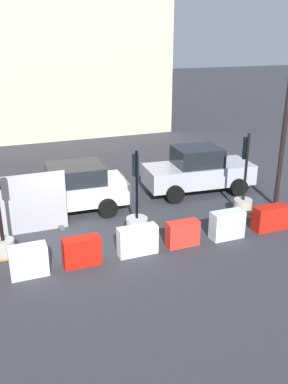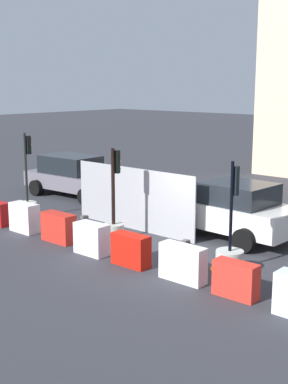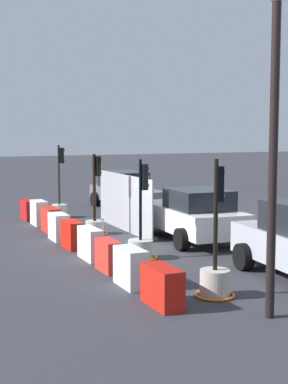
% 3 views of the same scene
% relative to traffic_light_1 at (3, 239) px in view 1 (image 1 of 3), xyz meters
% --- Properties ---
extents(ground_plane, '(120.00, 120.00, 0.00)m').
position_rel_traffic_light_1_xyz_m(ground_plane, '(2.00, -0.25, -0.50)').
color(ground_plane, '#303137').
extents(traffic_light_1, '(0.88, 0.88, 2.71)m').
position_rel_traffic_light_1_xyz_m(traffic_light_1, '(0.00, 0.00, 0.00)').
color(traffic_light_1, '#A9ADA1').
rests_on(traffic_light_1, ground_plane).
extents(traffic_light_2, '(0.94, 0.94, 2.73)m').
position_rel_traffic_light_1_xyz_m(traffic_light_2, '(4.06, -0.07, -0.11)').
color(traffic_light_2, '#B1B4AD').
rests_on(traffic_light_2, ground_plane).
extents(traffic_light_3, '(0.86, 0.86, 2.92)m').
position_rel_traffic_light_1_xyz_m(traffic_light_3, '(8.00, -0.05, -0.05)').
color(traffic_light_3, '#B9B1A6').
rests_on(traffic_light_3, ground_plane).
extents(construction_barrier_3, '(0.98, 0.47, 0.85)m').
position_rel_traffic_light_1_xyz_m(construction_barrier_3, '(0.55, -1.40, -0.07)').
color(construction_barrier_3, silver).
rests_on(construction_barrier_3, ground_plane).
extents(construction_barrier_4, '(1.03, 0.42, 0.82)m').
position_rel_traffic_light_1_xyz_m(construction_barrier_4, '(1.97, -1.38, -0.09)').
color(construction_barrier_4, red).
rests_on(construction_barrier_4, ground_plane).
extents(construction_barrier_5, '(1.16, 0.39, 0.87)m').
position_rel_traffic_light_1_xyz_m(construction_barrier_5, '(3.61, -1.36, -0.07)').
color(construction_barrier_5, white).
rests_on(construction_barrier_5, ground_plane).
extents(construction_barrier_6, '(0.99, 0.39, 0.79)m').
position_rel_traffic_light_1_xyz_m(construction_barrier_6, '(5.04, -1.36, -0.11)').
color(construction_barrier_6, red).
rests_on(construction_barrier_6, ground_plane).
extents(construction_barrier_7, '(1.04, 0.47, 0.87)m').
position_rel_traffic_light_1_xyz_m(construction_barrier_7, '(6.55, -1.38, -0.06)').
color(construction_barrier_7, silver).
rests_on(construction_barrier_7, ground_plane).
extents(construction_barrier_8, '(1.14, 0.46, 0.81)m').
position_rel_traffic_light_1_xyz_m(construction_barrier_8, '(8.18, -1.37, -0.10)').
color(construction_barrier_8, red).
rests_on(construction_barrier_8, ground_plane).
extents(car_white_van, '(4.66, 2.40, 1.68)m').
position_rel_traffic_light_1_xyz_m(car_white_van, '(2.29, 2.51, 0.33)').
color(car_white_van, white).
rests_on(car_white_van, ground_plane).
extents(car_silver_hatchback, '(4.40, 2.36, 1.83)m').
position_rel_traffic_light_1_xyz_m(car_silver_hatchback, '(7.64, 2.61, 0.38)').
color(car_silver_hatchback, '#ACAFBA').
rests_on(car_silver_hatchback, ground_plane).
extents(building_main_facade, '(14.74, 8.03, 11.05)m').
position_rel_traffic_light_1_xyz_m(building_main_facade, '(4.13, 16.82, 5.05)').
color(building_main_facade, beige).
rests_on(building_main_facade, ground_plane).
extents(street_lamp_post, '(0.36, 0.36, 6.12)m').
position_rel_traffic_light_1_xyz_m(street_lamp_post, '(9.61, 0.18, 3.07)').
color(street_lamp_post, black).
rests_on(street_lamp_post, ground_plane).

